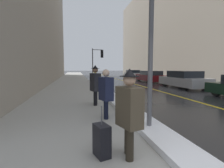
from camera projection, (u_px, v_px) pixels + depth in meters
name	position (u px, v px, depth m)	size (l,w,h in m)	color
sidewalk_slab	(72.00, 84.00, 16.55)	(4.00, 80.00, 0.01)	#9E9B93
road_centre_stripe	(132.00, 83.00, 17.78)	(0.16, 80.00, 0.00)	gold
snow_bank_curb	(122.00, 105.00, 7.23)	(0.74, 11.34, 0.15)	white
building_facade_right	(176.00, 27.00, 25.72)	(6.00, 36.00, 15.20)	gray
lamp_post	(152.00, 8.00, 4.19)	(0.28, 0.28, 5.11)	#515156
traffic_light_near	(98.00, 58.00, 20.33)	(1.31, 0.32, 3.79)	#515156
pedestrian_in_fedora	(129.00, 110.00, 3.09)	(0.42, 0.56, 1.61)	#2A241B
pedestrian_in_glasses	(106.00, 91.00, 5.52)	(0.43, 0.57, 1.56)	black
pedestrian_nearside	(95.00, 84.00, 7.46)	(0.45, 0.76, 1.72)	black
parked_car_silver	(184.00, 80.00, 14.07)	(2.00, 4.59, 1.34)	#B2B2B7
parked_car_maroon	(150.00, 76.00, 19.72)	(1.94, 4.91, 1.23)	#600F14
parked_car_white	(132.00, 74.00, 26.05)	(2.16, 4.71, 1.22)	silver
rolling_suitcase	(102.00, 141.00, 3.17)	(0.31, 0.41, 0.95)	black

